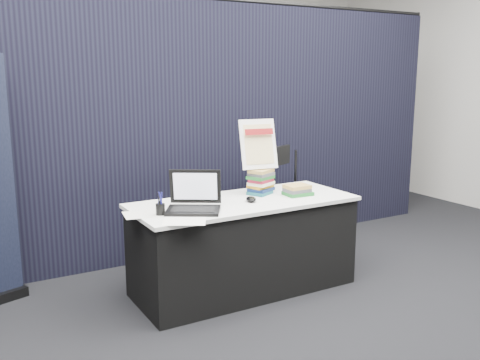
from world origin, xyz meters
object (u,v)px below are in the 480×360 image
info_sign (258,145)px  stacking_chair (287,199)px  display_table (244,245)px  book_stack_short (298,190)px  laptop (190,202)px  book_stack_tall (260,182)px

info_sign → stacking_chair: (0.48, 0.26, -0.58)m
display_table → book_stack_short: (0.48, -0.07, 0.42)m
display_table → info_sign: 0.83m
laptop → stacking_chair: size_ratio=0.46×
display_table → stacking_chair: size_ratio=1.71×
stacking_chair → display_table: bearing=-174.4°
display_table → stacking_chair: stacking_chair is taller
book_stack_tall → book_stack_short: bearing=-38.4°
book_stack_tall → info_sign: size_ratio=0.55×
laptop → book_stack_tall: laptop is taller
display_table → stacking_chair: bearing=30.2°
book_stack_tall → book_stack_short: book_stack_tall is taller
display_table → book_stack_short: book_stack_short is taller
book_stack_tall → stacking_chair: 0.62m
display_table → book_stack_tall: size_ratio=7.65×
laptop → info_sign: 0.85m
book_stack_tall → stacking_chair: size_ratio=0.22×
laptop → book_stack_short: 0.98m
book_stack_short → info_sign: 0.50m
display_table → book_stack_tall: bearing=28.6°
display_table → info_sign: info_sign is taller
display_table → info_sign: (0.23, 0.16, 0.79)m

